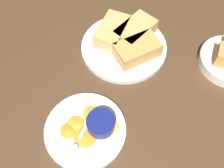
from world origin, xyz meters
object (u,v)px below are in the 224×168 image
object	(u,v)px
sandwich_half_near	(137,49)
spoon_by_dark_ramekin	(127,41)
sandwich_half_far	(135,31)
plate_chips_companion	(85,130)
ramekin_light_gravy	(101,123)
sandwich_half_extra	(112,31)
plate_sandwich_main	(124,47)
spoon_by_gravy_ramekin	(76,144)
ramekin_dark_sauce	(113,29)

from	to	relation	value
sandwich_half_near	spoon_by_dark_ramekin	xyz separation A→B (cm)	(-2.35, -5.22, -2.04)
sandwich_half_far	plate_chips_companion	world-z (taller)	sandwich_half_far
plate_chips_companion	ramekin_light_gravy	xyz separation A→B (cm)	(-3.13, 2.61, 2.69)
sandwich_half_far	ramekin_light_gravy	bearing A→B (deg)	20.91
sandwich_half_extra	spoon_by_dark_ramekin	distance (cm)	5.50
sandwich_half_extra	plate_sandwich_main	bearing A→B (deg)	84.65
sandwich_half_extra	spoon_by_gravy_ramekin	size ratio (longest dim) A/B	1.48
plate_sandwich_main	sandwich_half_far	bearing A→B (deg)	174.65
sandwich_half_extra	spoon_by_gravy_ramekin	distance (cm)	36.33
sandwich_half_extra	plate_chips_companion	size ratio (longest dim) A/B	0.70
plate_chips_companion	spoon_by_gravy_ramekin	size ratio (longest dim) A/B	2.11
spoon_by_gravy_ramekin	ramekin_light_gravy	bearing A→B (deg)	168.84
sandwich_half_near	plate_chips_companion	xyz separation A→B (cm)	(27.43, 4.19, -3.20)
plate_sandwich_main	sandwich_half_extra	world-z (taller)	sandwich_half_extra
ramekin_dark_sauce	ramekin_light_gravy	bearing A→B (deg)	34.00
sandwich_half_far	sandwich_half_near	bearing A→B (deg)	39.65
plate_sandwich_main	sandwich_half_extra	size ratio (longest dim) A/B	1.82
sandwich_half_extra	plate_chips_companion	bearing A→B (deg)	26.79
plate_sandwich_main	sandwich_half_near	xyz separation A→B (cm)	(0.47, 5.07, 3.20)
ramekin_dark_sauce	spoon_by_gravy_ramekin	bearing A→B (deg)	25.62
spoon_by_gravy_ramekin	spoon_by_dark_ramekin	bearing A→B (deg)	-162.89
plate_sandwich_main	sandwich_half_near	size ratio (longest dim) A/B	1.79
sandwich_half_far	ramekin_dark_sauce	distance (cm)	7.26
plate_chips_companion	spoon_by_gravy_ramekin	distance (cm)	4.72
plate_sandwich_main	spoon_by_dark_ramekin	world-z (taller)	spoon_by_dark_ramekin
plate_sandwich_main	sandwich_half_extra	bearing A→B (deg)	-95.35
sandwich_half_far	spoon_by_dark_ramekin	world-z (taller)	sandwich_half_far
plate_sandwich_main	sandwich_half_far	world-z (taller)	sandwich_half_far
sandwich_half_far	spoon_by_gravy_ramekin	size ratio (longest dim) A/B	1.38
spoon_by_dark_ramekin	spoon_by_gravy_ramekin	size ratio (longest dim) A/B	1.00
plate_sandwich_main	ramekin_dark_sauce	world-z (taller)	ramekin_dark_sauce
sandwich_half_extra	spoon_by_dark_ramekin	bearing A→B (deg)	105.93
sandwich_half_near	sandwich_half_extra	size ratio (longest dim) A/B	1.02
sandwich_half_far	plate_chips_companion	xyz separation A→B (cm)	(32.98, 8.79, -3.20)
ramekin_dark_sauce	ramekin_light_gravy	xyz separation A→B (cm)	(26.27, 17.72, -0.44)
ramekin_dark_sauce	ramekin_light_gravy	distance (cm)	31.69
plate_chips_companion	sandwich_half_far	bearing A→B (deg)	-165.08
sandwich_half_far	ramekin_light_gravy	distance (cm)	31.95
plate_sandwich_main	spoon_by_gravy_ramekin	world-z (taller)	spoon_by_gravy_ramekin
sandwich_half_near	spoon_by_dark_ramekin	size ratio (longest dim) A/B	1.51
plate_sandwich_main	sandwich_half_far	xyz separation A→B (cm)	(-5.07, 0.47, 3.20)
sandwich_half_far	sandwich_half_extra	size ratio (longest dim) A/B	0.93
sandwich_half_near	ramekin_dark_sauce	xyz separation A→B (cm)	(-1.97, -10.91, -0.07)
plate_sandwich_main	plate_chips_companion	world-z (taller)	same
sandwich_half_far	ramekin_dark_sauce	size ratio (longest dim) A/B	1.87
plate_sandwich_main	ramekin_dark_sauce	size ratio (longest dim) A/B	3.68
ramekin_light_gravy	sandwich_half_extra	bearing A→B (deg)	-146.13
plate_sandwich_main	sandwich_half_extra	distance (cm)	6.01
sandwich_half_near	plate_chips_companion	size ratio (longest dim) A/B	0.72
sandwich_half_near	ramekin_dark_sauce	size ratio (longest dim) A/B	2.05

